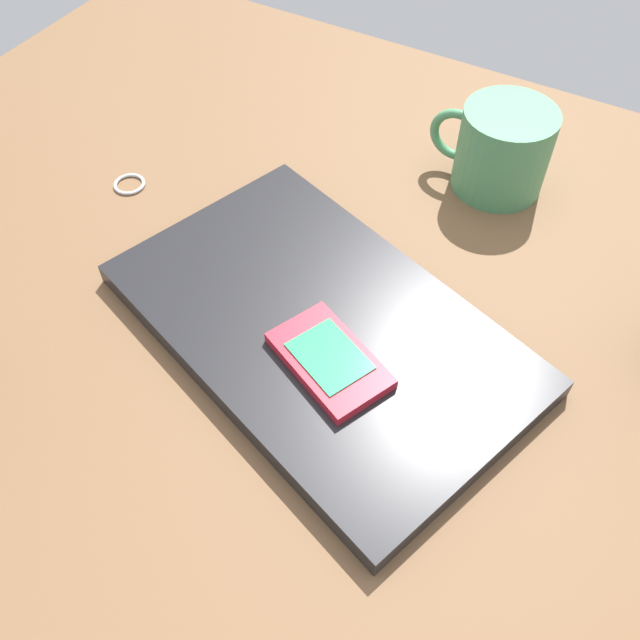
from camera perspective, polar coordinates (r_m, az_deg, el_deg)
desk_surface at (r=60.36cm, az=6.16°, el=-0.61°), size 120.00×80.00×3.00cm
laptop_closed at (r=56.84cm, az=0.00°, el=-0.64°), size 39.64×31.33×1.97cm
cell_phone_on_laptop at (r=53.07cm, az=0.79°, el=-3.32°), size 11.09×9.12×1.09cm
coffee_mug at (r=70.62cm, az=14.78°, el=13.49°), size 12.12×8.96×8.41cm
key_ring at (r=73.24cm, az=-15.50°, el=10.78°), size 3.19×3.19×0.36cm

